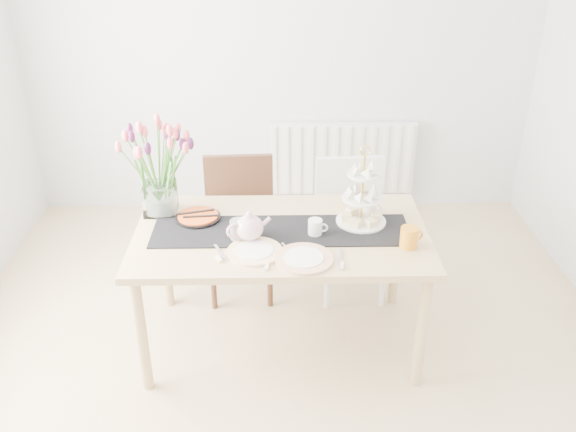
{
  "coord_description": "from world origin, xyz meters",
  "views": [
    {
      "loc": [
        -0.03,
        -2.45,
        2.38
      ],
      "look_at": [
        0.03,
        0.39,
        0.87
      ],
      "focal_mm": 38.0,
      "sensor_mm": 36.0,
      "label": 1
    }
  ],
  "objects_px": {
    "chair_white": "(351,217)",
    "tart_tin": "(198,218)",
    "plate_right": "(304,259)",
    "cake_stand": "(362,204)",
    "dining_table": "(281,243)",
    "mug_grey": "(239,230)",
    "radiator": "(341,158)",
    "cream_jug": "(368,209)",
    "mug_orange": "(409,237)",
    "tulip_vase": "(155,155)",
    "plate_left": "(255,251)",
    "chair_brown": "(240,216)",
    "mug_white": "(315,228)",
    "teapot": "(249,228)"
  },
  "relations": [
    {
      "from": "radiator",
      "to": "mug_grey",
      "type": "bearing_deg",
      "value": -111.89
    },
    {
      "from": "mug_grey",
      "to": "plate_left",
      "type": "xyz_separation_m",
      "value": [
        0.09,
        -0.14,
        -0.05
      ]
    },
    {
      "from": "teapot",
      "to": "mug_white",
      "type": "distance_m",
      "value": 0.35
    },
    {
      "from": "mug_grey",
      "to": "plate_right",
      "type": "bearing_deg",
      "value": -55.97
    },
    {
      "from": "tart_tin",
      "to": "mug_grey",
      "type": "relative_size",
      "value": 2.28
    },
    {
      "from": "tulip_vase",
      "to": "plate_right",
      "type": "xyz_separation_m",
      "value": [
        0.8,
        -0.54,
        -0.35
      ]
    },
    {
      "from": "chair_white",
      "to": "tulip_vase",
      "type": "height_order",
      "value": "tulip_vase"
    },
    {
      "from": "tulip_vase",
      "to": "mug_white",
      "type": "bearing_deg",
      "value": -17.97
    },
    {
      "from": "cake_stand",
      "to": "cream_jug",
      "type": "height_order",
      "value": "cake_stand"
    },
    {
      "from": "plate_left",
      "to": "mug_grey",
      "type": "bearing_deg",
      "value": 122.15
    },
    {
      "from": "chair_white",
      "to": "tart_tin",
      "type": "bearing_deg",
      "value": -157.12
    },
    {
      "from": "chair_brown",
      "to": "radiator",
      "type": "bearing_deg",
      "value": 52.87
    },
    {
      "from": "cake_stand",
      "to": "tart_tin",
      "type": "height_order",
      "value": "cake_stand"
    },
    {
      "from": "radiator",
      "to": "plate_left",
      "type": "xyz_separation_m",
      "value": [
        -0.65,
        -1.97,
        0.31
      ]
    },
    {
      "from": "radiator",
      "to": "plate_left",
      "type": "height_order",
      "value": "plate_left"
    },
    {
      "from": "chair_white",
      "to": "dining_table",
      "type": "bearing_deg",
      "value": -130.82
    },
    {
      "from": "chair_brown",
      "to": "teapot",
      "type": "height_order",
      "value": "teapot"
    },
    {
      "from": "teapot",
      "to": "cream_jug",
      "type": "distance_m",
      "value": 0.71
    },
    {
      "from": "mug_grey",
      "to": "plate_left",
      "type": "height_order",
      "value": "mug_grey"
    },
    {
      "from": "cream_jug",
      "to": "teapot",
      "type": "bearing_deg",
      "value": -153.2
    },
    {
      "from": "mug_grey",
      "to": "radiator",
      "type": "bearing_deg",
      "value": 44.68
    },
    {
      "from": "dining_table",
      "to": "plate_right",
      "type": "distance_m",
      "value": 0.33
    },
    {
      "from": "chair_white",
      "to": "tart_tin",
      "type": "distance_m",
      "value": 1.06
    },
    {
      "from": "chair_brown",
      "to": "mug_orange",
      "type": "bearing_deg",
      "value": -43.05
    },
    {
      "from": "dining_table",
      "to": "teapot",
      "type": "relative_size",
      "value": 6.65
    },
    {
      "from": "cake_stand",
      "to": "dining_table",
      "type": "bearing_deg",
      "value": -169.07
    },
    {
      "from": "chair_brown",
      "to": "mug_orange",
      "type": "height_order",
      "value": "chair_brown"
    },
    {
      "from": "radiator",
      "to": "mug_orange",
      "type": "xyz_separation_m",
      "value": [
        0.15,
        -1.92,
        0.36
      ]
    },
    {
      "from": "tulip_vase",
      "to": "plate_left",
      "type": "height_order",
      "value": "tulip_vase"
    },
    {
      "from": "radiator",
      "to": "cake_stand",
      "type": "height_order",
      "value": "cake_stand"
    },
    {
      "from": "radiator",
      "to": "mug_grey",
      "type": "height_order",
      "value": "mug_grey"
    },
    {
      "from": "cake_stand",
      "to": "mug_orange",
      "type": "relative_size",
      "value": 3.65
    },
    {
      "from": "tulip_vase",
      "to": "tart_tin",
      "type": "bearing_deg",
      "value": -24.01
    },
    {
      "from": "mug_white",
      "to": "plate_right",
      "type": "xyz_separation_m",
      "value": [
        -0.07,
        -0.25,
        -0.04
      ]
    },
    {
      "from": "chair_brown",
      "to": "mug_white",
      "type": "height_order",
      "value": "chair_brown"
    },
    {
      "from": "dining_table",
      "to": "cake_stand",
      "type": "distance_m",
      "value": 0.49
    },
    {
      "from": "cream_jug",
      "to": "mug_orange",
      "type": "relative_size",
      "value": 0.8
    },
    {
      "from": "cake_stand",
      "to": "mug_white",
      "type": "distance_m",
      "value": 0.3
    },
    {
      "from": "chair_white",
      "to": "tart_tin",
      "type": "relative_size",
      "value": 3.49
    },
    {
      "from": "chair_brown",
      "to": "plate_right",
      "type": "distance_m",
      "value": 1.0
    },
    {
      "from": "chair_white",
      "to": "mug_grey",
      "type": "height_order",
      "value": "chair_white"
    },
    {
      "from": "tulip_vase",
      "to": "mug_grey",
      "type": "bearing_deg",
      "value": -34.64
    },
    {
      "from": "tart_tin",
      "to": "plate_right",
      "type": "relative_size",
      "value": 0.85
    },
    {
      "from": "mug_white",
      "to": "radiator",
      "type": "bearing_deg",
      "value": 83.05
    },
    {
      "from": "chair_white",
      "to": "mug_white",
      "type": "height_order",
      "value": "chair_white"
    },
    {
      "from": "cake_stand",
      "to": "mug_grey",
      "type": "relative_size",
      "value": 3.66
    },
    {
      "from": "dining_table",
      "to": "tulip_vase",
      "type": "relative_size",
      "value": 2.47
    },
    {
      "from": "plate_right",
      "to": "cake_stand",
      "type": "bearing_deg",
      "value": 48.72
    },
    {
      "from": "cream_jug",
      "to": "mug_orange",
      "type": "xyz_separation_m",
      "value": [
        0.17,
        -0.34,
        0.01
      ]
    },
    {
      "from": "tulip_vase",
      "to": "radiator",
      "type": "bearing_deg",
      "value": 51.44
    }
  ]
}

